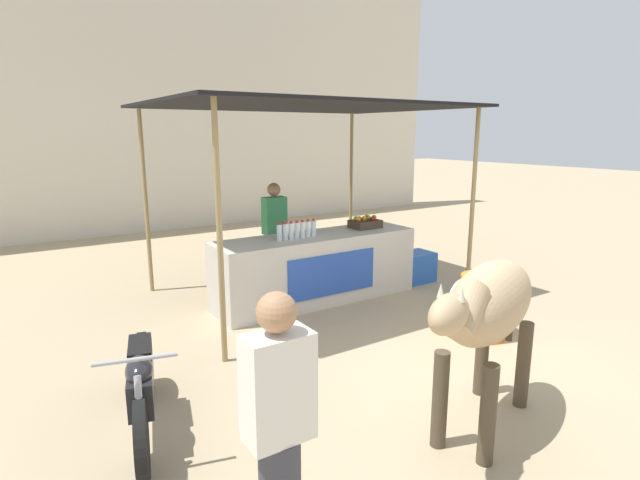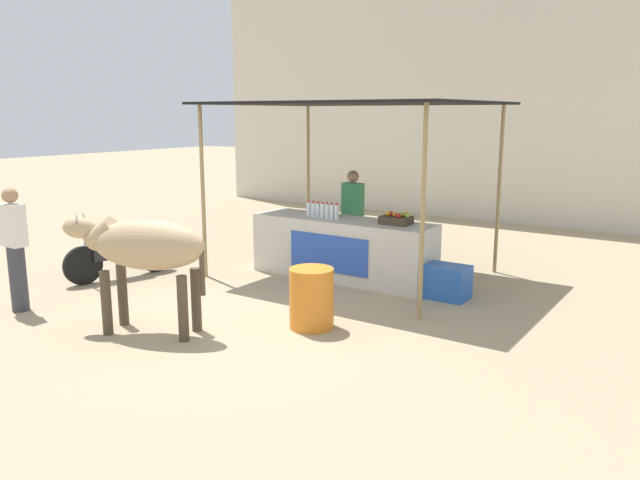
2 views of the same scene
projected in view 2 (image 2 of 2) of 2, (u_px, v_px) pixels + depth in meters
The scene contains 12 objects.
ground_plane at pixel (253, 314), 8.19m from camera, with size 60.00×60.00×0.00m, color tan.
building_wall_far at pixel (494, 80), 14.73m from camera, with size 16.00×0.50×6.72m, color beige.
stall_counter at pixel (342, 249), 9.88m from camera, with size 3.00×0.82×0.96m.
stall_awning at pixel (354, 109), 9.69m from camera, with size 4.20×3.20×2.76m.
water_bottle_row at pixel (322, 210), 9.91m from camera, with size 0.61×0.07×0.25m.
fruit_crate at pixel (396, 219), 9.31m from camera, with size 0.44×0.32×0.18m.
vendor_behind_counter at pixel (353, 218), 10.56m from camera, with size 0.34×0.22×1.65m.
cooler_box at pixel (447, 282), 8.84m from camera, with size 0.60×0.44×0.48m, color blue.
water_barrel at pixel (311, 298), 7.62m from camera, with size 0.55×0.55×0.75m, color orange.
cow at pixel (144, 248), 7.33m from camera, with size 1.83×1.00×1.44m.
motorcycle_parked at pixel (119, 252), 9.88m from camera, with size 0.67×1.76×0.90m.
passerby_on_street at pixel (15, 248), 8.18m from camera, with size 0.34×0.22×1.65m.
Camera 2 is at (5.13, -5.98, 2.60)m, focal length 35.00 mm.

